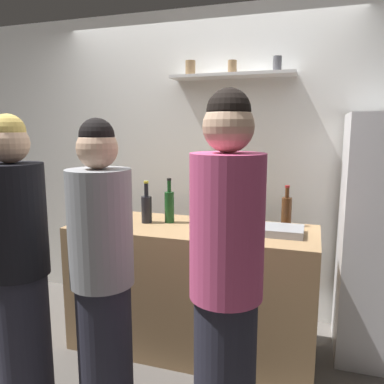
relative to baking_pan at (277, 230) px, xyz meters
name	(u,v)px	position (x,y,z in m)	size (l,w,h in m)	color
back_wall_assembly	(205,164)	(-0.71, 0.73, 0.36)	(4.80, 0.32, 2.60)	white
counter	(192,288)	(-0.59, 0.01, -0.49)	(1.74, 0.65, 0.92)	#9E7A51
baking_pan	(277,230)	(0.00, 0.00, 0.00)	(0.34, 0.24, 0.05)	gray
utensil_holder	(88,219)	(-1.30, -0.22, 0.03)	(0.12, 0.12, 0.22)	#B2B2B7
wine_bottle_pale_glass	(223,221)	(-0.33, -0.18, 0.08)	(0.07, 0.07, 0.28)	#B2BFB2
wine_bottle_green_glass	(169,206)	(-0.79, 0.07, 0.10)	(0.07, 0.07, 0.33)	#19471E
wine_bottle_dark_glass	(147,208)	(-0.95, 0.02, 0.09)	(0.08, 0.08, 0.31)	black
wine_bottle_amber_glass	(286,210)	(0.04, 0.24, 0.09)	(0.07, 0.07, 0.29)	#472814
water_bottle_plastic	(258,211)	(-0.16, 0.18, 0.08)	(0.08, 0.08, 0.24)	silver
person_grey_hoodie	(102,276)	(-0.85, -0.79, -0.12)	(0.34, 0.34, 1.67)	#262633
person_pink_top	(226,285)	(-0.15, -0.85, -0.05)	(0.34, 0.34, 1.78)	#262633
person_blonde	(19,267)	(-1.35, -0.84, -0.11)	(0.34, 0.34, 1.69)	#262633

